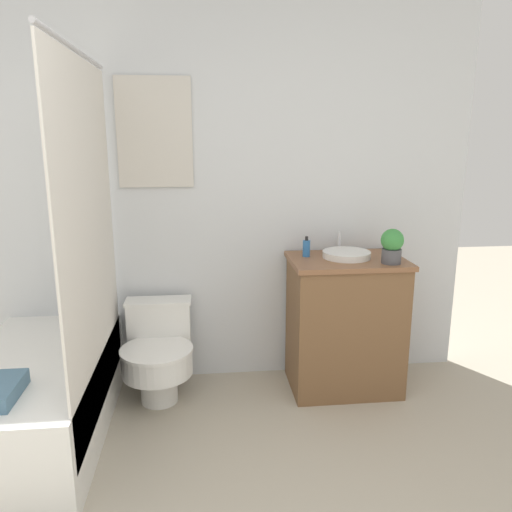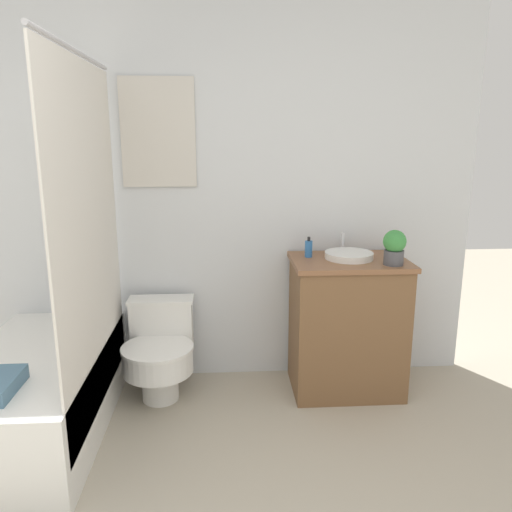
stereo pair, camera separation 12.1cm
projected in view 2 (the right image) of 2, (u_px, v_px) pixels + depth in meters
wall_back at (204, 190)px, 3.16m from camera, size 3.48×0.07×2.50m
shower_area at (41, 386)px, 2.67m from camera, size 0.70×1.32×1.98m
toilet at (160, 350)px, 3.07m from camera, size 0.43×0.55×0.59m
vanity at (347, 325)px, 3.13m from camera, size 0.70×0.50×0.86m
sink at (349, 255)px, 3.05m from camera, size 0.29×0.33×0.13m
soap_bottle at (309, 249)px, 3.08m from camera, size 0.05×0.05×0.13m
potted_plant at (394, 247)px, 2.88m from camera, size 0.13×0.13×0.21m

